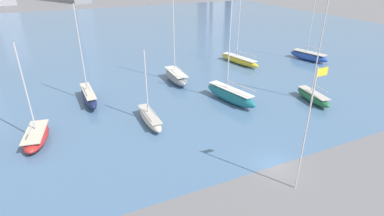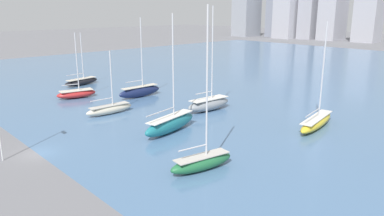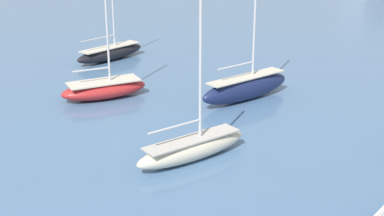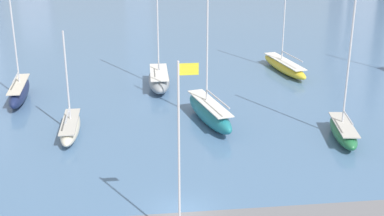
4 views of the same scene
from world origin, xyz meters
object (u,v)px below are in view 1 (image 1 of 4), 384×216
(sailboat_gray, at_px, (176,76))
(sailboat_red, at_px, (36,136))
(sailboat_blue, at_px, (309,56))
(sailboat_green, at_px, (313,96))
(flag_pole, at_px, (307,128))
(sailboat_cream, at_px, (150,118))
(sailboat_navy, at_px, (89,96))
(sailboat_yellow, at_px, (239,60))
(sailboat_teal, at_px, (230,95))

(sailboat_gray, height_order, sailboat_red, sailboat_gray)
(sailboat_red, distance_m, sailboat_blue, 56.23)
(sailboat_green, bearing_deg, flag_pole, -130.37)
(sailboat_red, distance_m, sailboat_cream, 13.83)
(sailboat_red, bearing_deg, sailboat_green, 2.86)
(sailboat_navy, relative_size, sailboat_cream, 1.48)
(flag_pole, bearing_deg, sailboat_cream, 115.15)
(sailboat_red, distance_m, sailboat_yellow, 42.76)
(flag_pole, relative_size, sailboat_green, 0.73)
(sailboat_blue, bearing_deg, sailboat_teal, -170.96)
(flag_pole, bearing_deg, sailboat_green, 41.17)
(sailboat_teal, relative_size, sailboat_yellow, 1.07)
(flag_pole, distance_m, sailboat_red, 30.27)
(flag_pole, height_order, sailboat_gray, sailboat_gray)
(sailboat_navy, xyz_separation_m, sailboat_cream, (6.45, -10.27, -0.32))
(sailboat_teal, xyz_separation_m, sailboat_blue, (27.71, 11.86, -0.16))
(sailboat_yellow, bearing_deg, sailboat_cream, -156.63)
(sailboat_green, bearing_deg, sailboat_red, -179.08)
(flag_pole, distance_m, sailboat_yellow, 40.23)
(flag_pole, xyz_separation_m, sailboat_red, (-22.42, 19.52, -5.69))
(sailboat_gray, relative_size, sailboat_red, 1.39)
(sailboat_red, xyz_separation_m, sailboat_navy, (7.34, 9.14, 0.29))
(sailboat_navy, bearing_deg, sailboat_green, -25.86)
(sailboat_navy, height_order, sailboat_green, sailboat_green)
(sailboat_blue, bearing_deg, sailboat_gray, 166.38)
(sailboat_yellow, bearing_deg, sailboat_gray, -175.36)
(sailboat_gray, bearing_deg, sailboat_navy, -168.58)
(sailboat_red, height_order, sailboat_cream, sailboat_red)
(sailboat_yellow, bearing_deg, sailboat_blue, -26.92)
(sailboat_teal, bearing_deg, sailboat_blue, 9.91)
(sailboat_green, bearing_deg, sailboat_navy, 164.08)
(sailboat_red, bearing_deg, sailboat_yellow, 33.09)
(sailboat_gray, relative_size, sailboat_teal, 1.06)
(sailboat_green, bearing_deg, sailboat_gray, 141.67)
(sailboat_yellow, height_order, sailboat_cream, sailboat_yellow)
(sailboat_green, bearing_deg, sailboat_blue, 55.52)
(sailboat_red, relative_size, sailboat_yellow, 0.82)
(sailboat_teal, relative_size, sailboat_red, 1.30)
(sailboat_red, xyz_separation_m, sailboat_yellow, (39.46, 16.49, 0.04))
(sailboat_blue, bearing_deg, flag_pole, -149.90)
(sailboat_teal, bearing_deg, sailboat_green, -38.11)
(sailboat_green, xyz_separation_m, sailboat_blue, (16.06, 17.25, 0.05))
(sailboat_gray, xyz_separation_m, sailboat_yellow, (16.54, 4.66, -0.25))
(sailboat_teal, xyz_separation_m, sailboat_green, (11.65, -5.40, -0.21))
(sailboat_teal, distance_m, sailboat_navy, 21.76)
(flag_pole, distance_m, sailboat_blue, 45.68)
(sailboat_red, xyz_separation_m, sailboat_green, (38.85, -5.15, 0.14))
(sailboat_navy, relative_size, sailboat_yellow, 1.00)
(flag_pole, xyz_separation_m, sailboat_cream, (-8.63, 18.39, -5.72))
(sailboat_gray, relative_size, sailboat_cream, 1.68)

